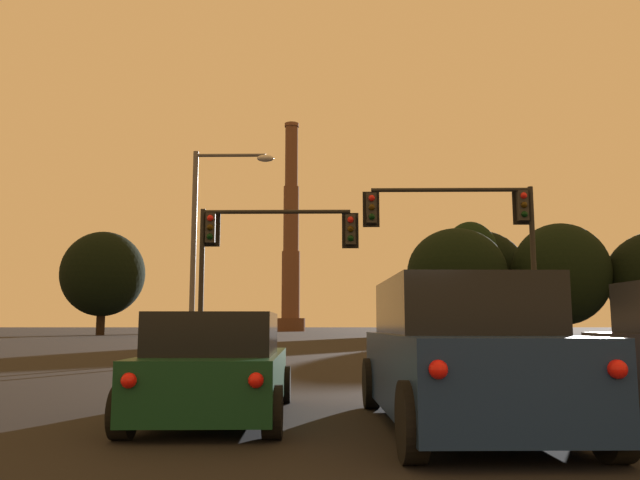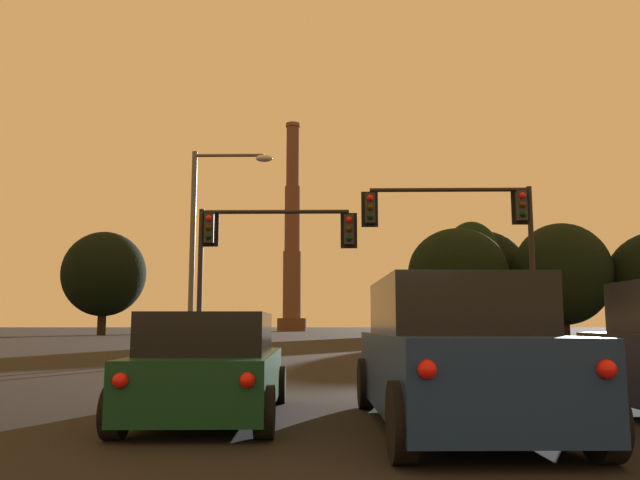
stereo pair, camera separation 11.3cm
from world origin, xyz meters
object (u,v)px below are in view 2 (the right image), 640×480
Objects in this scene: suv_center_lane_second at (453,355)px; traffic_light_overhead_left at (255,244)px; traffic_light_overhead_right at (474,227)px; smokestack at (292,247)px; street_lamp at (206,229)px; hatchback_left_lane_second at (212,369)px.

traffic_light_overhead_left is at bearing 105.50° from suv_center_lane_second.
smokestack is (-12.60, 99.19, 11.60)m from traffic_light_overhead_right.
street_lamp is at bearing 171.22° from traffic_light_overhead_right.
street_lamp is (-1.96, 1.26, 0.73)m from traffic_light_overhead_left.
smokestack is (-3.11, 97.73, 11.42)m from street_lamp.
suv_center_lane_second is at bearing -72.60° from traffic_light_overhead_left.
hatchback_left_lane_second is at bearing -85.43° from traffic_light_overhead_left.
traffic_light_overhead_left is at bearing -32.67° from street_lamp.
traffic_light_overhead_right reaches higher than suv_center_lane_second.
suv_center_lane_second is 16.32m from street_lamp.
hatchback_left_lane_second is at bearing -117.72° from traffic_light_overhead_right.
traffic_light_overhead_right is at bearing 60.24° from hatchback_left_lane_second.
street_lamp is (-9.48, 1.46, 0.18)m from traffic_light_overhead_right.
street_lamp is at bearing 147.33° from traffic_light_overhead_left.
street_lamp is at bearing -88.18° from smokestack.
traffic_light_overhead_right is (6.51, 12.40, 3.93)m from hatchback_left_lane_second.
suv_center_lane_second is 0.12× the size of smokestack.
smokestack is at bearing 91.82° from street_lamp.
hatchback_left_lane_second is at bearing 164.83° from suv_center_lane_second.
hatchback_left_lane_second is 3.27m from suv_center_lane_second.
smokestack reaches higher than suv_center_lane_second.
traffic_light_overhead_left reaches higher than hatchback_left_lane_second.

